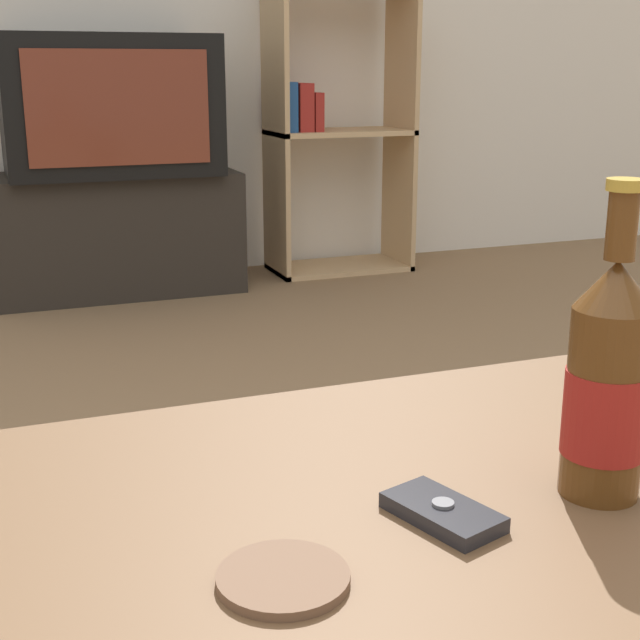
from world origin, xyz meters
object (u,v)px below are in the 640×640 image
tv_stand (117,233)px  bookshelf (332,128)px  television (109,105)px  cell_phone (443,512)px  beer_bottle (605,383)px

tv_stand → bookshelf: (0.89, 0.06, 0.36)m
television → bookshelf: (0.89, 0.06, -0.11)m
television → cell_phone: size_ratio=6.47×
beer_bottle → cell_phone: 0.19m
tv_stand → bookshelf: size_ratio=0.79×
bookshelf → beer_bottle: bearing=-106.9°
bookshelf → beer_bottle: bookshelf is taller
tv_stand → bookshelf: bookshelf is taller
television → tv_stand: bearing=90.0°
bookshelf → beer_bottle: (-0.85, -2.81, -0.03)m
tv_stand → beer_bottle: (0.04, -2.75, 0.33)m
bookshelf → cell_phone: bearing=-109.8°
tv_stand → television: size_ratio=1.21×
television → beer_bottle: 2.75m
television → bookshelf: bearing=4.0°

